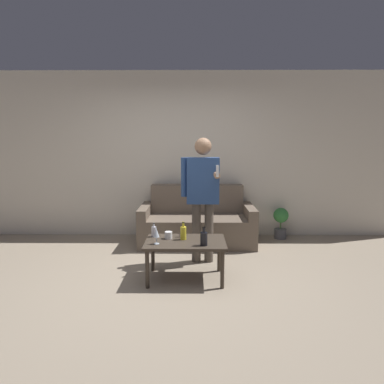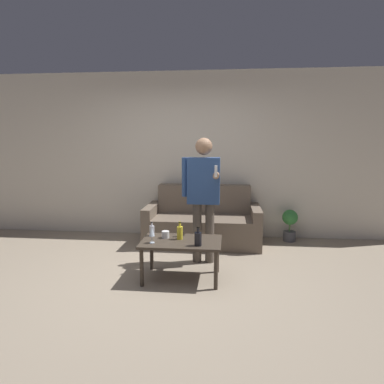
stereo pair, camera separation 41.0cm
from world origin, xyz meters
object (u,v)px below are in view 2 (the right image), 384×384
person_standing_front (203,190)px  bottle_orange (152,230)px  coffee_table (181,245)px  couch (203,223)px

person_standing_front → bottle_orange: bearing=-144.1°
coffee_table → person_standing_front: (0.21, 0.59, 0.55)m
coffee_table → person_standing_front: 0.83m
couch → bottle_orange: (-0.52, -1.29, 0.21)m
bottle_orange → couch: bearing=67.9°
coffee_table → bottle_orange: 0.43m
couch → bottle_orange: bearing=-112.1°
couch → bottle_orange: 1.40m
couch → person_standing_front: person_standing_front is taller
couch → coffee_table: (-0.14, -1.45, 0.09)m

